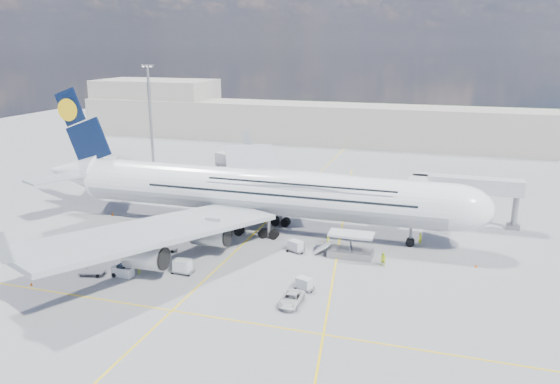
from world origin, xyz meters
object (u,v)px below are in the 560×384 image
(dolly_row_b, at_px, (167,249))
(cone_wing_left_inner, at_px, (264,202))
(dolly_row_c, at_px, (182,266))
(dolly_nose_far, at_px, (304,283))
(catering_truck_inner, at_px, (253,187))
(cone_wing_right_inner, at_px, (192,240))
(light_mast, at_px, (150,116))
(cone_wing_right_outer, at_px, (31,284))
(cone_wing_left_outer, at_px, (221,191))
(catering_truck_outer, at_px, (229,163))
(cone_tail, at_px, (113,214))
(baggage_tug, at_px, (123,271))
(service_van, at_px, (291,299))
(cargo_loader, at_px, (350,249))
(jet_bridge, at_px, (447,188))
(crew_loader, at_px, (383,260))
(crew_nose, at_px, (420,239))
(cone_nose, at_px, (476,266))
(airliner, at_px, (259,191))
(crew_wing, at_px, (153,262))
(crew_van, at_px, (328,239))
(dolly_back, at_px, (68,243))
(dolly_nose_near, at_px, (295,246))
(dolly_row_a, at_px, (92,272))

(dolly_row_b, relative_size, cone_wing_left_inner, 5.86)
(dolly_row_c, xyz_separation_m, dolly_nose_far, (17.15, 0.01, -0.18))
(catering_truck_inner, xyz_separation_m, cone_wing_right_inner, (-0.06, -27.68, -1.65))
(light_mast, relative_size, cone_wing_right_outer, 50.79)
(cone_wing_left_outer, bearing_deg, cone_wing_left_inner, -23.51)
(catering_truck_outer, xyz_separation_m, cone_tail, (-6.53, -39.50, -1.76))
(baggage_tug, xyz_separation_m, service_van, (23.92, -1.00, -0.10))
(cargo_loader, bearing_deg, jet_bridge, 54.25)
(dolly_row_b, relative_size, cone_wing_left_outer, 5.48)
(crew_loader, height_order, cone_wing_right_outer, crew_loader)
(jet_bridge, bearing_deg, dolly_nose_far, -118.03)
(crew_nose, height_order, crew_loader, crew_loader)
(catering_truck_inner, relative_size, cone_nose, 14.49)
(airliner, bearing_deg, cone_wing_right_inner, -134.19)
(light_mast, distance_m, catering_truck_outer, 21.98)
(jet_bridge, height_order, cargo_loader, jet_bridge)
(cone_wing_left_inner, bearing_deg, dolly_row_c, -89.36)
(crew_nose, xyz_separation_m, cone_tail, (-54.48, -1.28, -0.68))
(light_mast, distance_m, crew_nose, 75.63)
(crew_wing, bearing_deg, cone_nose, -63.04)
(dolly_row_c, xyz_separation_m, catering_truck_inner, (-4.17, 39.12, 0.88))
(light_mast, xyz_separation_m, crew_van, (52.69, -38.01, -12.42))
(crew_van, height_order, cone_wing_left_outer, crew_van)
(dolly_row_c, distance_m, dolly_back, 20.72)
(dolly_back, height_order, cone_wing_right_inner, dolly_back)
(dolly_nose_far, distance_m, dolly_nose_near, 13.16)
(light_mast, relative_size, baggage_tug, 8.79)
(crew_nose, bearing_deg, cone_wing_right_outer, 160.21)
(crew_loader, bearing_deg, catering_truck_outer, 157.80)
(baggage_tug, relative_size, cone_wing_right_inner, 4.81)
(cargo_loader, height_order, cone_wing_right_inner, cargo_loader)
(jet_bridge, height_order, cone_wing_left_inner, jet_bridge)
(light_mast, distance_m, cone_nose, 85.91)
(dolly_nose_near, relative_size, catering_truck_outer, 0.39)
(crew_wing, bearing_deg, airliner, -15.37)
(crew_wing, distance_m, crew_van, 26.94)
(cone_wing_right_inner, bearing_deg, catering_truck_outer, 105.83)
(jet_bridge, distance_m, crew_wing, 49.37)
(jet_bridge, distance_m, crew_loader, 22.40)
(dolly_row_a, relative_size, dolly_row_c, 1.13)
(airliner, bearing_deg, cone_wing_right_outer, -125.62)
(cone_wing_left_outer, bearing_deg, jet_bridge, -11.39)
(cone_wing_left_inner, xyz_separation_m, cone_tail, (-23.89, -15.48, 0.03))
(crew_loader, distance_m, cone_nose, 13.00)
(dolly_back, bearing_deg, crew_loader, 16.08)
(crew_van, bearing_deg, catering_truck_outer, 25.53)
(dolly_row_b, distance_m, baggage_tug, 10.31)
(cone_tail, bearing_deg, crew_van, -3.78)
(dolly_nose_near, xyz_separation_m, cone_wing_right_inner, (-16.71, -0.88, -0.65))
(dolly_nose_far, bearing_deg, cone_wing_right_outer, -143.61)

